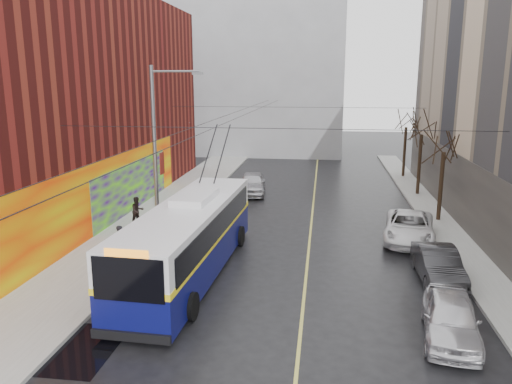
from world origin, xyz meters
TOP-DOWN VIEW (x-y plane):
  - ground at (0.00, 0.00)m, footprint 140.00×140.00m
  - sidewalk_left at (-8.00, 12.00)m, footprint 4.00×60.00m
  - sidewalk_right at (9.00, 12.00)m, footprint 2.00×60.00m
  - lane_line at (1.50, 14.00)m, footprint 0.12×50.00m
  - building_left at (-15.99, 13.99)m, footprint 12.11×36.00m
  - building_far at (-6.00, 44.99)m, footprint 20.50×12.10m
  - streetlight_pole at (-6.14, 10.00)m, footprint 2.65×0.60m
  - catenary_wires at (-2.54, 14.77)m, footprint 18.00×60.00m
  - tree_near at (9.00, 16.00)m, footprint 3.20×3.20m
  - tree_mid at (9.00, 23.00)m, footprint 3.20×3.20m
  - tree_far at (9.00, 30.00)m, footprint 3.20×3.20m
  - puddle at (-5.21, -0.52)m, footprint 1.95×3.25m
  - pigeons_flying at (-2.26, 9.92)m, footprint 4.01×2.27m
  - trolleybus at (-3.52, 6.03)m, footprint 3.37×12.75m
  - parked_car_a at (6.36, 1.76)m, footprint 2.33×4.48m
  - parked_car_b at (7.00, 6.69)m, footprint 1.61×4.37m
  - parked_car_c at (6.67, 12.10)m, footprint 3.29×5.68m
  - following_car at (-3.08, 21.87)m, footprint 2.33×4.87m
  - pedestrian_a at (-7.00, 6.88)m, footprint 0.49×0.66m
  - pedestrian_b at (-8.37, 12.52)m, footprint 0.98×1.01m
  - pedestrian_c at (-6.50, 13.91)m, footprint 1.16×1.01m

SIDE VIEW (x-z plane):
  - ground at x=0.00m, z-range 0.00..0.00m
  - lane_line at x=1.50m, z-range 0.00..0.01m
  - puddle at x=-5.21m, z-range 0.00..0.01m
  - sidewalk_left at x=-8.00m, z-range 0.00..0.15m
  - sidewalk_right at x=9.00m, z-range 0.00..0.15m
  - parked_car_b at x=7.00m, z-range 0.00..1.43m
  - parked_car_a at x=6.36m, z-range 0.00..1.46m
  - parked_car_c at x=6.67m, z-range 0.00..1.49m
  - following_car at x=-3.08m, z-range 0.00..1.61m
  - pedestrian_c at x=-6.50m, z-range 0.15..1.71m
  - pedestrian_b at x=-8.37m, z-range 0.15..1.79m
  - pedestrian_a at x=-7.00m, z-range 0.15..1.81m
  - trolleybus at x=-3.52m, z-range -1.33..4.66m
  - streetlight_pole at x=-6.14m, z-range 0.35..9.35m
  - tree_near at x=9.00m, z-range 1.78..8.18m
  - tree_far at x=9.00m, z-range 1.86..8.43m
  - tree_mid at x=9.00m, z-range 1.91..8.59m
  - catenary_wires at x=-2.54m, z-range 6.13..6.36m
  - building_left at x=-15.99m, z-range -0.01..13.99m
  - pigeons_flying at x=-2.26m, z-range 6.26..8.73m
  - building_far at x=-6.00m, z-range 0.02..18.02m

